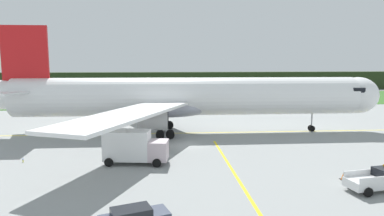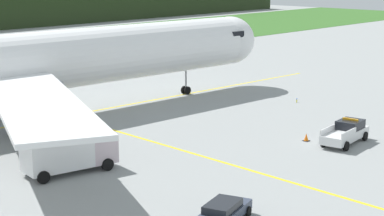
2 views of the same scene
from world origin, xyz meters
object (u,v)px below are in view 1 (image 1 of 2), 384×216
(airliner, at_px, (185,97))
(ops_pickup_truck, at_px, (382,179))
(apron_cone, at_px, (343,176))
(catering_truck, at_px, (134,146))

(airliner, distance_m, ops_pickup_truck, 28.83)
(ops_pickup_truck, bearing_deg, apron_cone, 120.91)
(ops_pickup_truck, bearing_deg, airliner, 118.28)
(airliner, xyz_separation_m, ops_pickup_truck, (13.49, -25.08, -4.50))
(airliner, relative_size, apron_cone, 95.35)
(catering_truck, relative_size, apron_cone, 10.77)
(catering_truck, bearing_deg, apron_cone, -21.69)
(catering_truck, bearing_deg, airliner, 64.99)
(apron_cone, bearing_deg, ops_pickup_truck, -59.09)
(airliner, distance_m, catering_truck, 16.79)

